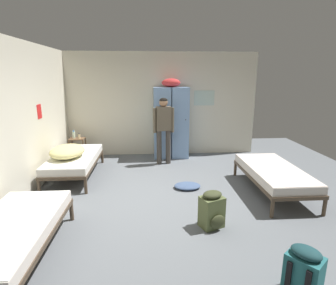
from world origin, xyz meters
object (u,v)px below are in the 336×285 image
at_px(bed_right, 274,173).
at_px(lotion_bottle, 79,136).
at_px(shelf_unit, 78,147).
at_px(bedding_heap, 67,151).
at_px(bed_left_rear, 75,160).
at_px(backpack_teal, 304,273).
at_px(backpack_olive, 212,210).
at_px(locker_bank, 171,121).
at_px(clothes_pile_denim, 187,186).
at_px(person_traveler, 164,125).
at_px(bed_left_front, 11,233).
at_px(water_bottle, 74,135).

bearing_deg(bed_right, lotion_bottle, 150.66).
bearing_deg(shelf_unit, bed_right, -29.35).
xyz_separation_m(bedding_heap, lotion_bottle, (-0.09, 1.36, 0.02)).
relative_size(bed_left_rear, backpack_teal, 3.45).
height_order(bed_left_rear, backpack_olive, backpack_olive).
height_order(locker_bank, clothes_pile_denim, locker_bank).
relative_size(person_traveler, backpack_olive, 2.96).
relative_size(locker_bank, bed_left_rear, 1.09).
relative_size(locker_bank, shelf_unit, 3.63).
xyz_separation_m(locker_bank, bed_left_rear, (-2.19, -1.34, -0.59)).
xyz_separation_m(bedding_heap, person_traveler, (2.05, 0.91, 0.37)).
bearing_deg(bedding_heap, clothes_pile_denim, -14.97).
xyz_separation_m(bed_left_rear, backpack_olive, (2.50, -2.20, -0.12)).
distance_m(bed_right, person_traveler, 2.75).
xyz_separation_m(shelf_unit, bed_left_front, (0.25, -4.04, 0.04)).
xyz_separation_m(bed_left_front, person_traveler, (1.96, 3.55, 0.60)).
distance_m(bed_right, bedding_heap, 4.12).
relative_size(bedding_heap, backpack_teal, 1.60).
relative_size(locker_bank, bedding_heap, 2.35).
bearing_deg(bed_right, backpack_olive, -141.77).
relative_size(lotion_bottle, clothes_pile_denim, 0.28).
distance_m(locker_bank, lotion_bottle, 2.39).
relative_size(backpack_teal, clothes_pile_denim, 1.07).
height_order(bed_right, backpack_teal, backpack_teal).
bearing_deg(lotion_bottle, clothes_pile_denim, -38.54).
bearing_deg(clothes_pile_denim, locker_bank, 94.14).
distance_m(locker_bank, bedding_heap, 2.74).
bearing_deg(locker_bank, person_traveler, -111.32).
distance_m(bed_left_front, lotion_bottle, 4.01).
distance_m(bedding_heap, clothes_pile_denim, 2.58).
xyz_separation_m(bed_left_front, bed_right, (3.91, 1.70, 0.00)).
relative_size(bedding_heap, water_bottle, 4.32).
relative_size(bedding_heap, person_traveler, 0.54).
bearing_deg(lotion_bottle, water_bottle, 158.20).
bearing_deg(bed_left_rear, shelf_unit, 101.31).
bearing_deg(shelf_unit, water_bottle, 165.96).
distance_m(water_bottle, backpack_olive, 4.50).
xyz_separation_m(bed_left_rear, person_traveler, (1.96, 0.76, 0.60)).
bearing_deg(clothes_pile_denim, shelf_unit, 141.67).
xyz_separation_m(bed_left_rear, clothes_pile_denim, (2.34, -0.80, -0.33)).
xyz_separation_m(bed_left_rear, backpack_teal, (3.11, -3.52, -0.12)).
relative_size(locker_bank, lotion_bottle, 14.33).
bearing_deg(bed_right, person_traveler, 136.49).
xyz_separation_m(bed_right, backpack_olive, (-1.41, -1.11, -0.12)).
bearing_deg(bed_right, bed_left_rear, 164.43).
bearing_deg(locker_bank, water_bottle, -178.47).
relative_size(bed_left_rear, water_bottle, 9.31).
bearing_deg(person_traveler, backpack_olive, -79.65).
height_order(bed_left_rear, backpack_teal, backpack_teal).
height_order(bed_right, clothes_pile_denim, bed_right).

